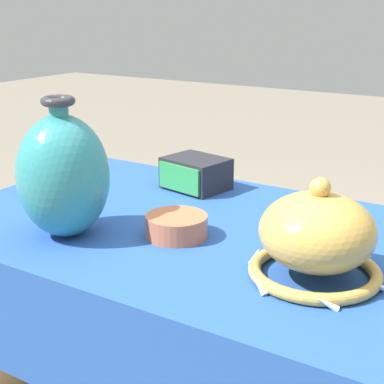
% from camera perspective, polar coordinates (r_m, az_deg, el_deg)
% --- Properties ---
extents(display_table, '(1.21, 0.70, 0.73)m').
position_cam_1_polar(display_table, '(1.24, 1.90, -7.26)').
color(display_table, '#38383D').
rests_on(display_table, ground_plane).
extents(vase_tall_bulbous, '(0.18, 0.18, 0.28)m').
position_cam_1_polar(vase_tall_bulbous, '(1.19, -12.39, 1.59)').
color(vase_tall_bulbous, teal).
rests_on(vase_tall_bulbous, display_table).
extents(vase_dome_bell, '(0.24, 0.23, 0.18)m').
position_cam_1_polar(vase_dome_bell, '(1.02, 12.00, -4.45)').
color(vase_dome_bell, gold).
rests_on(vase_dome_bell, display_table).
extents(mosaic_tile_box, '(0.17, 0.15, 0.08)m').
position_cam_1_polar(mosaic_tile_box, '(1.49, 0.34, 1.80)').
color(mosaic_tile_box, '#232328').
rests_on(mosaic_tile_box, display_table).
extents(pot_squat_terracotta, '(0.13, 0.13, 0.05)m').
position_cam_1_polar(pot_squat_terracotta, '(1.18, -1.51, -3.31)').
color(pot_squat_terracotta, '#BC6642').
rests_on(pot_squat_terracotta, display_table).
extents(jar_round_rose, '(0.13, 0.13, 0.13)m').
position_cam_1_polar(jar_round_rose, '(1.51, -13.65, 2.35)').
color(jar_round_rose, '#D19399').
rests_on(jar_round_rose, display_table).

